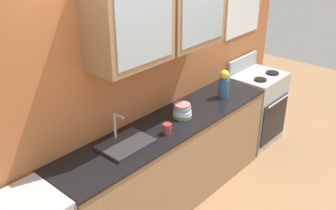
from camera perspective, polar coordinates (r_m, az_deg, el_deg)
name	(u,v)px	position (r m, az deg, el deg)	size (l,w,h in m)	color
ground_plane	(170,200)	(4.29, 0.25, -13.67)	(10.00, 10.00, 0.00)	#936B47
back_wall_unit	(148,66)	(3.73, -2.91, 5.74)	(4.60, 0.47, 2.56)	#B76638
counter	(170,164)	(4.01, 0.27, -8.53)	(2.59, 0.58, 0.93)	#93704C
stove_range	(256,108)	(5.21, 12.60, -0.39)	(0.66, 0.59, 1.11)	#ADAFB5
sink_faucet	(126,143)	(3.43, -6.18, -5.57)	(0.45, 0.32, 0.28)	#2D2D30
bowl_stack	(182,111)	(3.86, 2.05, -0.84)	(0.19, 0.19, 0.14)	#669972
vase	(224,84)	(4.28, 8.12, 3.02)	(0.12, 0.12, 0.31)	#33598C
cup_near_sink	(167,129)	(3.57, -0.12, -3.46)	(0.12, 0.08, 0.10)	#993838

